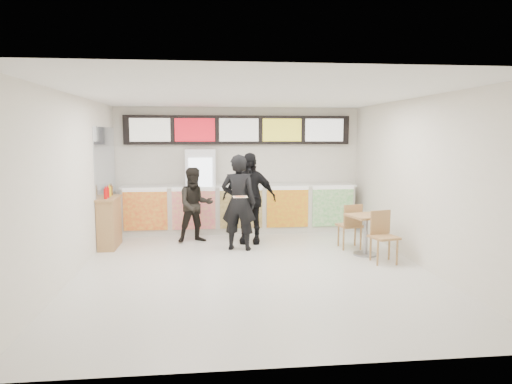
{
  "coord_description": "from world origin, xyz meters",
  "views": [
    {
      "loc": [
        -0.79,
        -7.78,
        2.33
      ],
      "look_at": [
        0.18,
        1.2,
        1.2
      ],
      "focal_mm": 32.0,
      "sensor_mm": 36.0,
      "label": 1
    }
  ],
  "objects": [
    {
      "name": "mirror_panel",
      "position": [
        -2.99,
        2.45,
        1.75
      ],
      "size": [
        0.01,
        2.0,
        1.5
      ],
      "primitive_type": "cube",
      "color": "#B2B7BF",
      "rests_on": "wall_left"
    },
    {
      "name": "cafe_table",
      "position": [
        2.27,
        0.63,
        0.55
      ],
      "size": [
        0.82,
        1.67,
        0.94
      ],
      "rotation": [
        0.0,
        0.0,
        0.25
      ],
      "color": "#AA864D",
      "rests_on": "floor"
    },
    {
      "name": "drinks_fridge",
      "position": [
        -0.93,
        3.11,
        1.0
      ],
      "size": [
        0.7,
        0.67,
        2.0
      ],
      "color": "white",
      "rests_on": "floor"
    },
    {
      "name": "customer_mid",
      "position": [
        0.11,
        1.91,
        0.98
      ],
      "size": [
        1.21,
        0.66,
        1.96
      ],
      "primitive_type": "imported",
      "rotation": [
        0.0,
        0.0,
        -0.17
      ],
      "color": "black",
      "rests_on": "floor"
    },
    {
      "name": "wall_left",
      "position": [
        -3.0,
        0.0,
        1.5
      ],
      "size": [
        0.0,
        7.0,
        7.0
      ],
      "primitive_type": "plane",
      "rotation": [
        1.57,
        0.0,
        1.57
      ],
      "color": "silver",
      "rests_on": "floor"
    },
    {
      "name": "condiment_ledge",
      "position": [
        -2.82,
        1.82,
        0.54
      ],
      "size": [
        0.38,
        0.94,
        1.25
      ],
      "color": "#AA864D",
      "rests_on": "floor"
    },
    {
      "name": "floor",
      "position": [
        0.0,
        0.0,
        0.0
      ],
      "size": [
        7.0,
        7.0,
        0.0
      ],
      "primitive_type": "plane",
      "color": "beige",
      "rests_on": "ground"
    },
    {
      "name": "customer_main",
      "position": [
        -0.16,
        1.32,
        0.97
      ],
      "size": [
        0.81,
        0.64,
        1.95
      ],
      "primitive_type": "imported",
      "rotation": [
        0.0,
        0.0,
        2.87
      ],
      "color": "black",
      "rests_on": "floor"
    },
    {
      "name": "menu_board",
      "position": [
        0.0,
        3.41,
        2.45
      ],
      "size": [
        5.5,
        0.14,
        0.7
      ],
      "color": "black",
      "rests_on": "wall_back"
    },
    {
      "name": "service_counter",
      "position": [
        0.0,
        3.09,
        0.57
      ],
      "size": [
        5.56,
        0.77,
        1.14
      ],
      "color": "silver",
      "rests_on": "floor"
    },
    {
      "name": "wall_back",
      "position": [
        0.0,
        3.5,
        1.5
      ],
      "size": [
        6.0,
        0.0,
        6.0
      ],
      "primitive_type": "plane",
      "rotation": [
        1.57,
        0.0,
        0.0
      ],
      "color": "silver",
      "rests_on": "floor"
    },
    {
      "name": "pizza_slice",
      "position": [
        -0.16,
        0.87,
        1.16
      ],
      "size": [
        0.36,
        0.36,
        0.02
      ],
      "color": "beige",
      "rests_on": "customer_main"
    },
    {
      "name": "customer_left",
      "position": [
        -1.05,
        2.1,
        0.82
      ],
      "size": [
        0.92,
        0.79,
        1.63
      ],
      "primitive_type": "imported",
      "rotation": [
        0.0,
        0.0,
        0.24
      ],
      "color": "black",
      "rests_on": "floor"
    },
    {
      "name": "wall_right",
      "position": [
        3.0,
        0.0,
        1.5
      ],
      "size": [
        0.0,
        7.0,
        7.0
      ],
      "primitive_type": "plane",
      "rotation": [
        1.57,
        0.0,
        -1.57
      ],
      "color": "silver",
      "rests_on": "floor"
    },
    {
      "name": "ceiling",
      "position": [
        0.0,
        0.0,
        3.0
      ],
      "size": [
        7.0,
        7.0,
        0.0
      ],
      "primitive_type": "plane",
      "rotation": [
        3.14,
        0.0,
        0.0
      ],
      "color": "white",
      "rests_on": "wall_back"
    }
  ]
}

